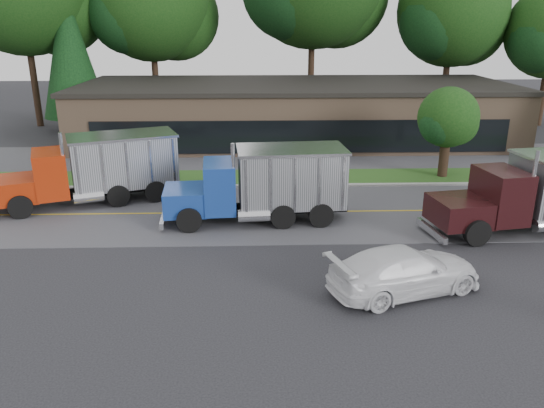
{
  "coord_description": "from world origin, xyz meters",
  "views": [
    {
      "loc": [
        -1.05,
        -14.97,
        8.71
      ],
      "look_at": [
        -0.43,
        5.03,
        1.8
      ],
      "focal_mm": 35.0,
      "sensor_mm": 36.0,
      "label": 1
    }
  ],
  "objects": [
    {
      "name": "ground",
      "position": [
        0.0,
        0.0,
        0.0
      ],
      "size": [
        140.0,
        140.0,
        0.0
      ],
      "primitive_type": "plane",
      "color": "#35353A",
      "rests_on": "ground"
    },
    {
      "name": "road",
      "position": [
        0.0,
        9.0,
        0.0
      ],
      "size": [
        60.0,
        8.0,
        0.02
      ],
      "primitive_type": "cube",
      "color": "slate",
      "rests_on": "ground"
    },
    {
      "name": "center_line",
      "position": [
        0.0,
        9.0,
        0.0
      ],
      "size": [
        60.0,
        0.12,
        0.01
      ],
      "primitive_type": "cube",
      "color": "gold",
      "rests_on": "ground"
    },
    {
      "name": "curb",
      "position": [
        0.0,
        13.2,
        0.0
      ],
      "size": [
        60.0,
        0.3,
        0.12
      ],
      "primitive_type": "cube",
      "color": "#9E9E99",
      "rests_on": "ground"
    },
    {
      "name": "grass_verge",
      "position": [
        0.0,
        15.0,
        0.0
      ],
      "size": [
        60.0,
        3.4,
        0.03
      ],
      "primitive_type": "cube",
      "color": "#275A1E",
      "rests_on": "ground"
    },
    {
      "name": "far_parking",
      "position": [
        0.0,
        20.0,
        0.0
      ],
      "size": [
        60.0,
        7.0,
        0.02
      ],
      "primitive_type": "cube",
      "color": "slate",
      "rests_on": "ground"
    },
    {
      "name": "strip_mall",
      "position": [
        2.0,
        26.0,
        2.0
      ],
      "size": [
        32.0,
        12.0,
        4.0
      ],
      "primitive_type": "cube",
      "color": "#8D6E56",
      "rests_on": "ground"
    },
    {
      "name": "tree_far_b",
      "position": [
        -9.83,
        34.13,
        9.92
      ],
      "size": [
        10.9,
        10.26,
        15.55
      ],
      "color": "#382619",
      "rests_on": "ground"
    },
    {
      "name": "tree_far_d",
      "position": [
        16.15,
        33.12,
        9.09
      ],
      "size": [
        9.99,
        9.4,
        14.24
      ],
      "color": "#382619",
      "rests_on": "ground"
    },
    {
      "name": "evergreen_left",
      "position": [
        -16.0,
        30.0,
        6.48
      ],
      "size": [
        5.19,
        5.19,
        11.79
      ],
      "color": "#382619",
      "rests_on": "ground"
    },
    {
      "name": "tree_verge",
      "position": [
        10.06,
        15.04,
        3.33
      ],
      "size": [
        3.68,
        3.46,
        5.25
      ],
      "color": "#382619",
      "rests_on": "ground"
    },
    {
      "name": "dump_truck_red",
      "position": [
        -8.9,
        10.95,
        1.81
      ],
      "size": [
        9.07,
        5.41,
        3.36
      ],
      "rotation": [
        0.0,
        0.0,
        3.5
      ],
      "color": "black",
      "rests_on": "ground"
    },
    {
      "name": "dump_truck_blue",
      "position": [
        -0.59,
        8.0,
        1.81
      ],
      "size": [
        8.39,
        3.22,
        3.36
      ],
      "rotation": [
        0.0,
        0.0,
        3.22
      ],
      "color": "black",
      "rests_on": "ground"
    },
    {
      "name": "rally_car",
      "position": [
        3.93,
        1.0,
        0.78
      ],
      "size": [
        5.76,
        3.78,
        1.55
      ],
      "primitive_type": "imported",
      "rotation": [
        0.0,
        0.0,
        1.9
      ],
      "color": "white",
      "rests_on": "ground"
    }
  ]
}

